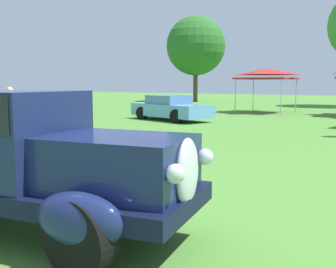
# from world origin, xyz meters

# --- Properties ---
(ground_plane) EXTENTS (120.00, 120.00, 0.00)m
(ground_plane) POSITION_xyz_m (0.00, 0.00, 0.00)
(ground_plane) COLOR #4C8433
(feature_pickup_truck) EXTENTS (4.70, 2.50, 1.70)m
(feature_pickup_truck) POSITION_xyz_m (0.76, -0.52, 0.87)
(feature_pickup_truck) COLOR black
(feature_pickup_truck) RESTS_ON ground_plane
(show_car_skyblue) EXTENTS (4.65, 2.78, 1.22)m
(show_car_skyblue) POSITION_xyz_m (-5.99, 12.70, 0.60)
(show_car_skyblue) COLOR #669EDB
(show_car_skyblue) RESTS_ON ground_plane
(spectator_between_cars) EXTENTS (0.44, 0.32, 1.69)m
(spectator_between_cars) POSITION_xyz_m (-6.37, 4.21, 0.91)
(spectator_between_cars) COLOR #383838
(spectator_between_cars) RESTS_ON ground_plane
(canopy_tent_left_field) EXTENTS (3.14, 3.14, 2.71)m
(canopy_tent_left_field) POSITION_xyz_m (-3.94, 20.29, 2.42)
(canopy_tent_left_field) COLOR #B7B7BC
(canopy_tent_left_field) RESTS_ON ground_plane
(treeline_far_left) EXTENTS (5.82, 5.82, 8.41)m
(treeline_far_left) POSITION_xyz_m (-15.34, 31.11, 5.49)
(treeline_far_left) COLOR brown
(treeline_far_left) RESTS_ON ground_plane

